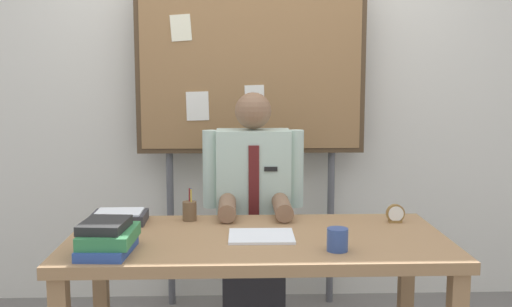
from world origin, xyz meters
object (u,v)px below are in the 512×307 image
object	(u,v)px
paper_tray	(119,217)
desk_clock	(395,214)
person	(253,225)
open_notebook	(261,236)
pen_holder	(190,211)
desk	(257,255)
bulletin_board	(251,71)
coffee_mug	(337,240)
book_stack	(107,238)

from	to	relation	value
paper_tray	desk_clock	bearing A→B (deg)	-1.83
desk_clock	paper_tray	world-z (taller)	desk_clock
person	paper_tray	world-z (taller)	person
open_notebook	pen_holder	size ratio (longest dim) A/B	1.81
desk	desk_clock	size ratio (longest dim) A/B	18.72
bulletin_board	open_notebook	bearing A→B (deg)	-89.10
bulletin_board	coffee_mug	size ratio (longest dim) A/B	21.48
coffee_mug	paper_tray	world-z (taller)	coffee_mug
person	desk_clock	bearing A→B (deg)	-29.49
coffee_mug	person	bearing A→B (deg)	110.66
person	book_stack	distance (m)	1.05
open_notebook	coffee_mug	size ratio (longest dim) A/B	3.05
pen_holder	coffee_mug	bearing A→B (deg)	-39.85
paper_tray	pen_holder	bearing A→B (deg)	5.83
coffee_mug	pen_holder	distance (m)	0.84
book_stack	paper_tray	distance (m)	0.49
open_notebook	pen_holder	distance (m)	0.47
desk	open_notebook	distance (m)	0.09
bulletin_board	pen_holder	bearing A→B (deg)	-113.58
desk	paper_tray	size ratio (longest dim) A/B	6.51
bulletin_board	paper_tray	distance (m)	1.25
person	pen_holder	size ratio (longest dim) A/B	8.53
desk	coffee_mug	world-z (taller)	coffee_mug
person	bulletin_board	world-z (taller)	bulletin_board
open_notebook	pen_holder	xyz separation A→B (m)	(-0.34, 0.33, 0.04)
desk_clock	paper_tray	bearing A→B (deg)	178.17
desk_clock	coffee_mug	xyz separation A→B (m)	(-0.36, -0.46, 0.01)
paper_tray	person	bearing A→B (deg)	27.32
bulletin_board	desk_clock	xyz separation A→B (m)	(0.69, -0.82, -0.70)
book_stack	open_notebook	bearing A→B (deg)	17.44
desk_clock	book_stack	bearing A→B (deg)	-161.04
desk	paper_tray	distance (m)	0.73
desk_clock	pen_holder	bearing A→B (deg)	175.59
bulletin_board	open_notebook	distance (m)	1.30
desk	bulletin_board	bearing A→B (deg)	90.02
bulletin_board	paper_tray	world-z (taller)	bulletin_board
book_stack	open_notebook	world-z (taller)	book_stack
desk	paper_tray	xyz separation A→B (m)	(-0.67, 0.27, 0.11)
bulletin_board	coffee_mug	xyz separation A→B (m)	(0.32, -1.29, -0.69)
person	paper_tray	size ratio (longest dim) A/B	5.25
bulletin_board	pen_holder	size ratio (longest dim) A/B	12.75
bulletin_board	desk_clock	world-z (taller)	bulletin_board
book_stack	desk_clock	size ratio (longest dim) A/B	3.48
desk	bulletin_board	xyz separation A→B (m)	(-0.00, 1.05, 0.83)
person	open_notebook	distance (m)	0.65
book_stack	paper_tray	bearing A→B (deg)	95.39
book_stack	desk_clock	world-z (taller)	book_stack
desk_clock	open_notebook	bearing A→B (deg)	-159.63
person	coffee_mug	bearing A→B (deg)	-69.34
open_notebook	coffee_mug	xyz separation A→B (m)	(0.30, -0.21, 0.04)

